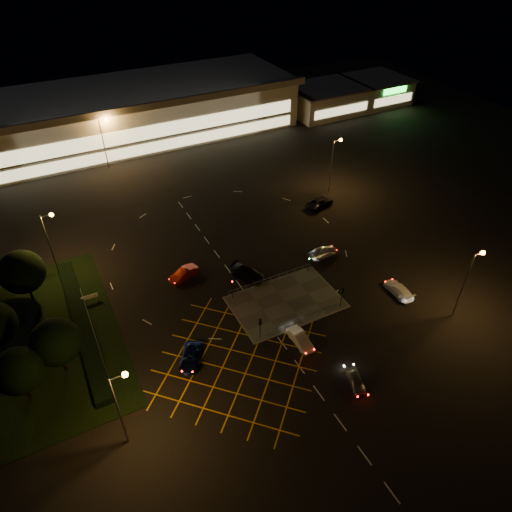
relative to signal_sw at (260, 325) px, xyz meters
name	(u,v)px	position (x,y,z in m)	size (l,w,h in m)	color
ground	(266,298)	(4.00, 5.99, -2.37)	(180.00, 180.00, 0.00)	black
pedestrian_island	(286,302)	(6.00, 3.99, -2.31)	(14.00, 9.00, 0.12)	#4C4944
grass_verge	(41,340)	(-24.00, 11.99, -2.33)	(18.00, 30.00, 0.08)	black
hedge	(82,324)	(-19.00, 11.99, -1.87)	(2.00, 26.00, 1.00)	black
supermarket	(135,111)	(4.00, 67.95, 2.95)	(72.00, 26.50, 10.50)	beige
retail_unit_a	(325,99)	(50.00, 59.97, 0.85)	(18.80, 14.80, 6.35)	beige
retail_unit_b	(376,89)	(66.00, 59.95, 0.85)	(14.80, 14.80, 6.35)	beige
streetlight_sw	(121,400)	(-17.56, -6.01, 4.20)	(1.78, 0.56, 10.03)	slate
streetlight_se	(469,276)	(24.44, -8.01, 4.20)	(1.78, 0.56, 10.03)	slate
streetlight_nw	(50,236)	(-19.56, 23.99, 4.20)	(1.78, 0.56, 10.03)	slate
streetlight_ne	(334,158)	(28.44, 25.99, 4.20)	(1.78, 0.56, 10.03)	slate
streetlight_far_left	(105,137)	(-5.56, 53.99, 4.20)	(1.78, 0.56, 10.03)	slate
streetlight_far_right	(280,101)	(34.44, 55.99, 4.20)	(1.78, 0.56, 10.03)	slate
signal_sw	(260,325)	(0.00, 0.00, 0.00)	(0.28, 0.30, 3.15)	black
signal_se	(342,293)	(12.00, 0.00, 0.00)	(0.28, 0.30, 3.15)	black
signal_nw	(232,285)	(0.00, 7.99, 0.00)	(0.28, 0.30, 3.15)	black
signal_ne	(309,259)	(12.00, 7.99, 0.00)	(0.28, 0.30, 3.15)	black
tree_a	(19,371)	(-26.00, 3.99, 1.97)	(5.04, 5.04, 6.86)	black
tree_c	(22,272)	(-24.00, 19.99, 2.59)	(5.76, 5.76, 7.84)	black
tree_e	(56,342)	(-22.00, 5.99, 2.28)	(5.40, 5.40, 7.35)	black
car_near_silver	(356,380)	(6.27, -10.83, -1.75)	(1.45, 3.61, 1.23)	#B7BABF
car_queue_white	(301,339)	(3.94, -3.01, -1.66)	(1.50, 4.29, 1.41)	silver
car_left_blue	(191,357)	(-8.83, 0.58, -1.72)	(2.16, 4.68, 1.30)	#0B1645
car_far_dkgrey	(248,273)	(3.81, 10.99, -1.61)	(2.13, 5.25, 1.52)	black
car_right_silver	(323,252)	(16.07, 10.22, -1.59)	(1.84, 4.58, 1.56)	silver
car_circ_red	(184,274)	(-4.33, 15.02, -1.62)	(1.57, 4.51, 1.49)	maroon
car_east_grey	(320,202)	(23.67, 22.43, -1.60)	(2.55, 5.54, 1.54)	black
car_approach_white	(399,290)	(20.54, -1.54, -1.67)	(1.96, 4.81, 1.40)	white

